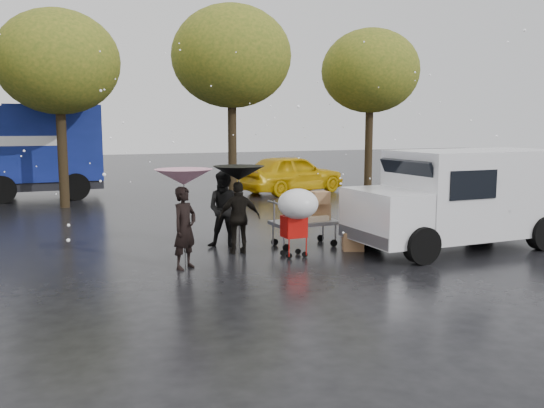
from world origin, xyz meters
name	(u,v)px	position (x,y,z in m)	size (l,w,h in m)	color
ground	(281,262)	(0.00, 0.00, 0.00)	(90.00, 90.00, 0.00)	black
person_pink	(185,228)	(-1.93, 0.25, 0.80)	(0.58, 0.38, 1.60)	black
person_middle	(225,210)	(-0.60, 1.75, 0.87)	(0.84, 0.66, 1.74)	black
person_black	(239,218)	(-0.51, 1.08, 0.78)	(0.92, 0.38, 1.56)	black
umbrella_pink	(184,177)	(-1.93, 0.25, 1.78)	(1.11, 1.11, 1.93)	#4C4C4C
umbrella_black	(239,173)	(-0.51, 1.08, 1.74)	(1.11, 1.11, 1.90)	#4C4C4C
vendor_cart	(308,215)	(1.19, 1.19, 0.73)	(1.52, 0.80, 1.27)	slate
shopping_cart	(297,208)	(0.44, 0.17, 1.06)	(0.84, 0.84, 1.46)	#BD0E0A
white_van	(462,197)	(4.31, -0.33, 1.16)	(4.91, 2.18, 2.20)	white
box_ground_near	(353,241)	(1.91, 0.36, 0.20)	(0.45, 0.36, 0.41)	brown
box_ground_far	(354,226)	(2.99, 2.10, 0.20)	(0.51, 0.39, 0.39)	brown
yellow_taxi	(291,174)	(5.32, 10.80, 0.79)	(1.86, 4.61, 1.57)	#E6B40C
tree_row	(151,59)	(-0.47, 10.00, 5.02)	(21.60, 4.40, 7.12)	black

